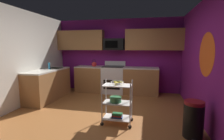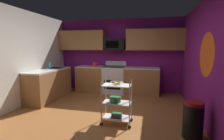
% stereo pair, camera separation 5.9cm
% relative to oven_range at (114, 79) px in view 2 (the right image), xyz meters
% --- Properties ---
extents(floor, '(4.40, 4.80, 0.04)m').
position_rel_oven_range_xyz_m(floor, '(0.09, -2.10, -0.50)').
color(floor, '#995B2D').
rests_on(floor, ground).
extents(wall_back, '(4.52, 0.06, 2.60)m').
position_rel_oven_range_xyz_m(wall_back, '(0.09, 0.33, 0.82)').
color(wall_back, '#751970').
rests_on(wall_back, ground).
extents(wall_left, '(0.06, 4.80, 2.60)m').
position_rel_oven_range_xyz_m(wall_left, '(-2.14, -2.10, 0.82)').
color(wall_left, silver).
rests_on(wall_left, ground).
extents(wall_right, '(0.06, 4.80, 2.60)m').
position_rel_oven_range_xyz_m(wall_right, '(2.32, -2.10, 0.82)').
color(wall_right, '#751970').
rests_on(wall_right, ground).
extents(wall_flower_decal, '(0.00, 0.87, 0.87)m').
position_rel_oven_range_xyz_m(wall_flower_decal, '(2.29, -2.10, 0.97)').
color(wall_flower_decal, '#E5591E').
extents(counter_run, '(3.65, 2.33, 0.92)m').
position_rel_oven_range_xyz_m(counter_run, '(-0.64, -0.44, -0.01)').
color(counter_run, '#9E6B3D').
rests_on(counter_run, ground).
extents(oven_range, '(0.76, 0.65, 1.10)m').
position_rel_oven_range_xyz_m(oven_range, '(0.00, 0.00, 0.00)').
color(oven_range, white).
rests_on(oven_range, ground).
extents(upper_cabinets, '(4.40, 0.33, 0.70)m').
position_rel_oven_range_xyz_m(upper_cabinets, '(0.11, 0.13, 1.37)').
color(upper_cabinets, '#9E6B3D').
extents(microwave, '(0.70, 0.39, 0.40)m').
position_rel_oven_range_xyz_m(microwave, '(-0.00, 0.10, 1.22)').
color(microwave, black).
extents(rolling_cart, '(0.64, 0.37, 0.91)m').
position_rel_oven_range_xyz_m(rolling_cart, '(0.57, -2.39, -0.03)').
color(rolling_cart, silver).
rests_on(rolling_cart, ground).
extents(fruit_bowl, '(0.27, 0.27, 0.07)m').
position_rel_oven_range_xyz_m(fruit_bowl, '(0.57, -2.39, 0.40)').
color(fruit_bowl, silver).
rests_on(fruit_bowl, rolling_cart).
extents(mixing_bowl_large, '(0.25, 0.25, 0.11)m').
position_rel_oven_range_xyz_m(mixing_bowl_large, '(0.54, -2.39, 0.04)').
color(mixing_bowl_large, '#387F4C').
rests_on(mixing_bowl_large, rolling_cart).
extents(book_stack, '(0.24, 0.18, 0.09)m').
position_rel_oven_range_xyz_m(book_stack, '(0.57, -2.39, -0.31)').
color(book_stack, '#1E4C8C').
rests_on(book_stack, rolling_cart).
extents(kettle, '(0.21, 0.18, 0.26)m').
position_rel_oven_range_xyz_m(kettle, '(-0.71, -0.00, 0.52)').
color(kettle, red).
rests_on(kettle, counter_run).
extents(dish_soap_bottle, '(0.06, 0.06, 0.20)m').
position_rel_oven_range_xyz_m(dish_soap_bottle, '(-1.86, -1.02, 0.54)').
color(dish_soap_bottle, '#2D8CBF').
rests_on(dish_soap_bottle, counter_run).
extents(trash_can, '(0.34, 0.42, 0.66)m').
position_rel_oven_range_xyz_m(trash_can, '(1.99, -2.65, -0.15)').
color(trash_can, black).
rests_on(trash_can, ground).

